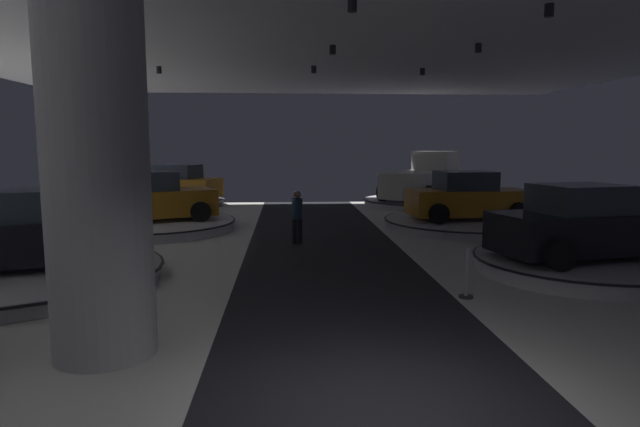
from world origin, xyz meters
name	(u,v)px	position (x,y,z in m)	size (l,w,h in m)	color
ground	(386,421)	(0.00, 0.00, -0.02)	(24.00, 44.00, 0.06)	silver
column_left	(96,162)	(-3.67, 2.09, 2.75)	(1.42, 1.42, 5.50)	#ADADB2
display_platform_far_right	(468,223)	(5.41, 13.14, 0.18)	(5.94, 5.94, 0.32)	#B7B7BC
display_car_far_right	(468,198)	(5.38, 13.13, 1.08)	(4.33, 2.44, 1.71)	#B77519
display_platform_mid_right	(582,264)	(5.82, 6.37, 0.20)	(4.95, 4.95, 0.36)	#B7B7BC
display_car_mid_right	(583,225)	(5.79, 6.37, 1.13)	(4.47, 2.86, 1.71)	black
display_platform_mid_left	(19,275)	(-6.87, 6.23, 0.17)	(6.08, 6.08, 0.31)	#B7B7BC
display_car_mid_left	(17,234)	(-6.84, 6.24, 1.08)	(4.55, 3.21, 1.71)	black
display_platform_deep_left	(176,202)	(-6.42, 20.76, 0.16)	(4.64, 4.64, 0.28)	#333338
display_car_deep_left	(176,184)	(-6.39, 20.75, 1.05)	(4.56, 3.27, 1.71)	#B77519
display_platform_deep_right	(421,202)	(5.53, 20.23, 0.17)	(5.68, 5.68, 0.31)	silver
pickup_truck_deep_right	(424,179)	(5.72, 20.48, 1.24)	(4.87, 5.50, 2.30)	silver
display_platform_far_left	(153,225)	(-5.71, 13.25, 0.19)	(5.67, 5.67, 0.34)	silver
display_car_far_left	(151,199)	(-5.74, 13.23, 1.11)	(4.57, 3.47, 1.71)	#B77519
visitor_walking_near	(297,214)	(-0.75, 10.48, 0.91)	(0.32, 0.32, 1.59)	black
stanchion_a	(467,279)	(2.43, 4.52, 0.37)	(0.28, 0.28, 1.01)	#333338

